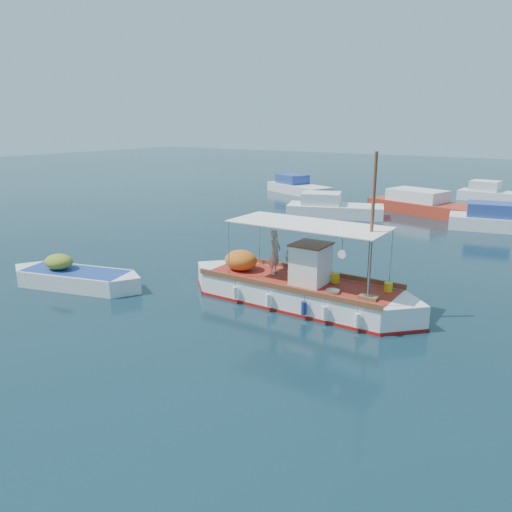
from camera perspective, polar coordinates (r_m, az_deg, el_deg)
The scene contains 8 objects.
ground at distance 18.19m, azimuth 2.60°, elevation -5.11°, with size 160.00×160.00×0.00m, color black.
fishing_caique at distance 17.86m, azimuth 4.67°, elevation -3.85°, with size 9.19×2.60×5.60m.
dinghy at distance 20.88m, azimuth -20.01°, elevation -2.47°, with size 5.65×2.69×1.43m.
bg_boat_nw at distance 34.41m, azimuth 8.69°, elevation 5.31°, with size 6.80×4.46×1.80m.
bg_boat_n at distance 36.92m, azimuth 19.35°, elevation 5.30°, with size 9.79×5.23×1.80m.
bg_boat_ne at distance 33.05m, azimuth 26.34°, elevation 3.49°, with size 6.62×3.36×1.80m.
bg_boat_far_w at distance 45.27m, azimuth 4.75°, elevation 7.79°, with size 7.01×4.77×1.80m.
bg_boat_far_n at distance 44.85m, azimuth 25.43°, elevation 6.31°, with size 5.55×2.47×1.80m.
Camera 1 is at (8.73, -14.65, 6.32)m, focal length 35.00 mm.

